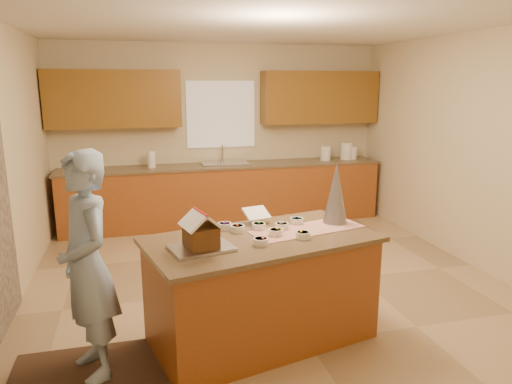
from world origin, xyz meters
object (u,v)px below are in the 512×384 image
island_base (262,291)px  tinsel_tree (336,193)px  boy (87,266)px  gingerbread_house (201,233)px

island_base → tinsel_tree: (0.73, 0.22, 0.74)m
tinsel_tree → island_base: bearing=-163.3°
tinsel_tree → boy: (-2.06, -0.37, -0.33)m
island_base → gingerbread_house: bearing=-174.8°
tinsel_tree → boy: 2.12m
tinsel_tree → boy: bearing=-169.9°
island_base → tinsel_tree: bearing=3.7°
island_base → gingerbread_house: (-0.51, -0.17, 0.60)m
boy → tinsel_tree: bearing=78.3°
tinsel_tree → gingerbread_house: 1.31m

